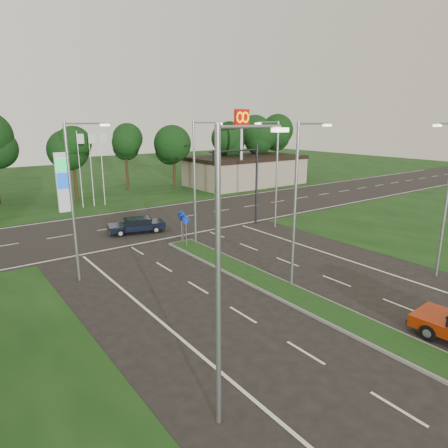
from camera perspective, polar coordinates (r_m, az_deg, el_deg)
ground at (r=19.14m, az=21.17°, el=-14.74°), size 160.00×160.00×0.00m
verge_far at (r=65.78m, az=-23.29°, el=5.52°), size 160.00×50.00×0.02m
cross_road at (r=36.76m, az=-11.82°, el=0.02°), size 160.00×12.00×0.02m
median_kerb at (r=21.20m, az=11.96°, el=-10.87°), size 2.00×26.00×0.12m
commercial_building at (r=58.03m, az=3.08°, el=7.61°), size 16.00×9.00×4.00m
streetlight_median_near at (r=21.64m, az=10.51°, el=3.75°), size 2.53×0.22×9.00m
streetlight_median_far at (r=29.30m, az=-3.91°, el=6.76°), size 2.53×0.22×9.00m
streetlight_left_near at (r=11.29m, az=-0.01°, el=-6.10°), size 2.53×0.22×9.00m
streetlight_left_far at (r=23.70m, az=-20.54°, el=3.99°), size 2.53×0.22×9.00m
streetlight_right_far at (r=34.09m, az=7.31°, el=7.78°), size 2.53×0.22×9.00m
streetlight_right_near at (r=25.92m, az=29.14°, el=3.91°), size 2.53×0.22×9.00m
traffic_signal at (r=34.57m, az=3.04°, el=7.26°), size 5.10×0.42×7.00m
median_signs at (r=29.77m, az=-5.84°, el=0.24°), size 1.16×1.76×2.38m
gas_pylon at (r=43.33m, az=-21.70°, el=5.81°), size 5.80×1.26×8.00m
mcdonalds_sign at (r=51.96m, az=2.56°, el=13.42°), size 2.20×0.47×10.40m
treeline_far at (r=50.66m, az=-19.87°, el=11.25°), size 6.00×6.00×9.90m
navy_sedan at (r=33.82m, az=-12.36°, el=-0.11°), size 4.81×2.90×1.24m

